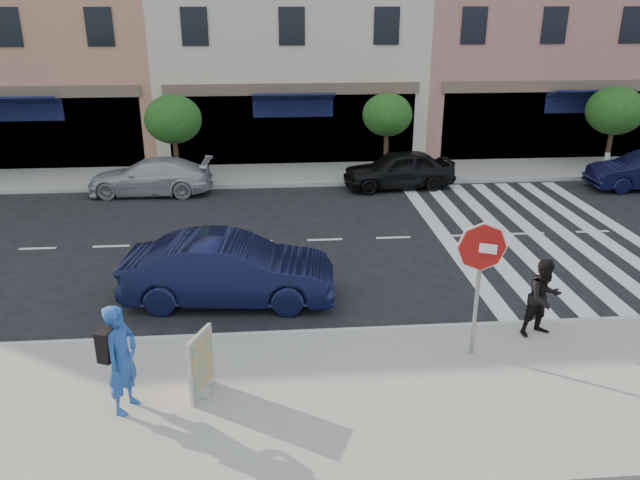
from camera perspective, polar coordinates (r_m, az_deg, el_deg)
The scene contains 14 objects.
ground at distance 14.25m, azimuth 1.93°, elevation -5.75°, with size 120.00×120.00×0.00m, color black.
sidewalk_near at distance 11.02m, azimuth 4.26°, elevation -14.20°, with size 60.00×4.50×0.15m, color gray.
sidewalk_far at distance 24.51m, azimuth -1.07°, elevation 6.06°, with size 60.00×3.00×0.15m, color gray.
building_centre at distance 29.65m, azimuth -2.99°, elevation 19.27°, with size 11.00×9.00×11.00m, color beige.
street_tree_wb at distance 24.03m, azimuth -13.27°, elevation 10.66°, with size 2.10×2.10×3.06m.
street_tree_c at distance 24.20m, azimuth 6.17°, elevation 11.28°, with size 1.90×1.90×3.04m.
street_tree_ea at distance 27.36m, azimuth 25.37°, elevation 10.62°, with size 2.20×2.20×3.19m.
stop_sign at distance 11.54m, azimuth 14.48°, elevation -1.86°, with size 0.86×0.41×2.65m.
photographer at distance 10.60m, azimuth -17.68°, elevation -10.31°, with size 0.68×0.45×1.87m, color #214A9A.
walker at distance 13.08m, azimuth 19.77°, elevation -5.00°, with size 0.78×0.61×1.61m, color black.
poster_board at distance 10.82m, azimuth -10.79°, elevation -11.17°, with size 0.36×0.73×1.17m.
car_near_mid at distance 14.14m, azimuth -8.31°, elevation -2.74°, with size 1.64×4.69×1.55m, color black.
car_far_left at distance 22.86m, azimuth -15.26°, elevation 5.63°, with size 1.75×4.29×1.25m, color #ABAAB0.
car_far_mid at distance 22.96m, azimuth 7.20°, elevation 6.43°, with size 1.62×4.02×1.37m, color black.
Camera 1 is at (-1.55, -12.62, 6.43)m, focal length 35.00 mm.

